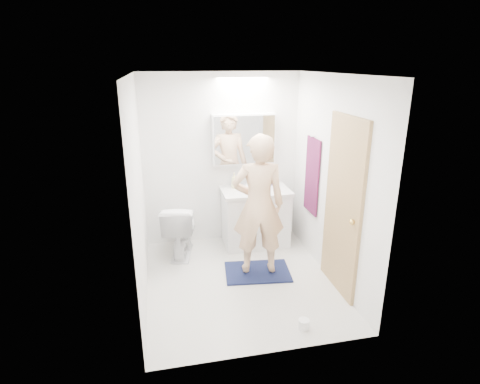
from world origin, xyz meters
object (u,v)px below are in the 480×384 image
object	(u,v)px
medicine_cabinet	(244,139)
soap_bottle_a	(234,180)
toothbrush_cup	(270,182)
toilet_paper_roll	(304,324)
vanity_cabinet	(255,218)
toilet	(180,229)
person	(259,205)
soap_bottle_b	(236,182)

from	to	relation	value
medicine_cabinet	soap_bottle_a	distance (m)	0.59
soap_bottle_a	toothbrush_cup	size ratio (longest dim) A/B	2.26
medicine_cabinet	toilet_paper_roll	bearing A→B (deg)	-86.54
vanity_cabinet	toothbrush_cup	distance (m)	0.56
medicine_cabinet	toilet	world-z (taller)	medicine_cabinet
person	toothbrush_cup	size ratio (longest dim) A/B	17.69
medicine_cabinet	toilet_paper_roll	world-z (taller)	medicine_cabinet
vanity_cabinet	soap_bottle_a	world-z (taller)	soap_bottle_a
person	soap_bottle_a	world-z (taller)	person
person	toilet_paper_roll	bearing A→B (deg)	105.87
medicine_cabinet	toothbrush_cup	distance (m)	0.74
vanity_cabinet	person	world-z (taller)	person
toothbrush_cup	toilet_paper_roll	size ratio (longest dim) A/B	0.88
person	toothbrush_cup	xyz separation A→B (m)	(0.43, 0.99, -0.04)
toilet	toothbrush_cup	world-z (taller)	toothbrush_cup
soap_bottle_b	toilet_paper_roll	xyz separation A→B (m)	(0.24, -2.14, -0.85)
vanity_cabinet	toilet_paper_roll	bearing A→B (deg)	-89.93
vanity_cabinet	toilet	world-z (taller)	vanity_cabinet
vanity_cabinet	person	distance (m)	0.99
vanity_cabinet	soap_bottle_b	size ratio (longest dim) A/B	5.74
soap_bottle_a	soap_bottle_b	world-z (taller)	soap_bottle_a
person	soap_bottle_a	distance (m)	0.98
vanity_cabinet	soap_bottle_b	distance (m)	0.59
medicine_cabinet	toilet	size ratio (longest dim) A/B	1.18
person	toilet	bearing A→B (deg)	-31.50
medicine_cabinet	toilet	bearing A→B (deg)	-161.07
medicine_cabinet	toothbrush_cup	xyz separation A→B (m)	(0.38, -0.05, -0.63)
soap_bottle_a	toothbrush_cup	distance (m)	0.53
vanity_cabinet	toilet_paper_roll	distance (m)	1.99
toilet_paper_roll	soap_bottle_a	bearing A→B (deg)	97.57
soap_bottle_a	toilet_paper_roll	size ratio (longest dim) A/B	2.00
medicine_cabinet	soap_bottle_a	world-z (taller)	medicine_cabinet
soap_bottle_a	toothbrush_cup	xyz separation A→B (m)	(0.53, 0.01, -0.06)
soap_bottle_b	soap_bottle_a	bearing A→B (deg)	-142.56
toilet	person	bearing A→B (deg)	152.95
toilet	soap_bottle_b	size ratio (longest dim) A/B	4.77
toothbrush_cup	toilet_paper_roll	world-z (taller)	toothbrush_cup
vanity_cabinet	toilet_paper_roll	size ratio (longest dim) A/B	8.18
soap_bottle_b	vanity_cabinet	bearing A→B (deg)	-37.04
medicine_cabinet	person	xyz separation A→B (m)	(-0.05, -1.04, -0.59)
medicine_cabinet	person	size ratio (longest dim) A/B	0.51
toothbrush_cup	toilet_paper_roll	xyz separation A→B (m)	(-0.25, -2.12, -0.82)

